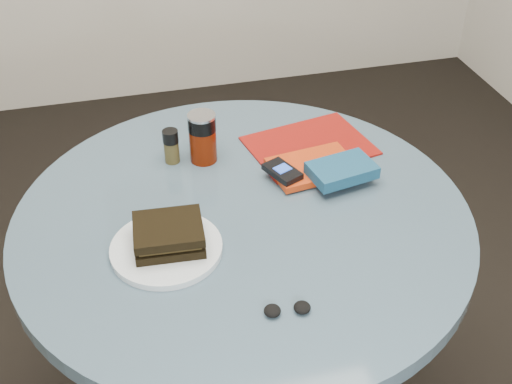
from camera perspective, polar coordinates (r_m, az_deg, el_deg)
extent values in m
cylinder|color=black|center=(1.67, -1.02, -12.02)|extent=(0.11, 0.11, 0.68)
cylinder|color=#3A505F|center=(1.41, -1.18, -2.44)|extent=(1.00, 1.00, 0.04)
cylinder|color=silver|center=(1.31, -7.97, -4.99)|extent=(0.29, 0.29, 0.01)
cube|color=black|center=(1.31, -7.71, -4.26)|extent=(0.15, 0.13, 0.02)
cube|color=#362B14|center=(1.30, -7.77, -3.77)|extent=(0.13, 0.11, 0.01)
cube|color=black|center=(1.29, -7.82, -3.27)|extent=(0.15, 0.13, 0.02)
cylinder|color=#5D1704|center=(1.55, -4.73, 4.20)|extent=(0.08, 0.08, 0.08)
cylinder|color=black|center=(1.52, -4.84, 6.09)|extent=(0.09, 0.09, 0.03)
cylinder|color=silver|center=(1.51, -4.88, 6.75)|extent=(0.09, 0.09, 0.01)
cylinder|color=#3F381B|center=(1.56, -7.50, 3.58)|extent=(0.04, 0.04, 0.06)
cylinder|color=black|center=(1.53, -7.62, 4.92)|extent=(0.05, 0.05, 0.03)
cube|color=maroon|center=(1.62, 4.76, 4.13)|extent=(0.33, 0.27, 0.01)
cube|color=#AC300D|center=(1.52, 5.07, 2.26)|extent=(0.21, 0.16, 0.02)
cube|color=navy|center=(1.48, 7.64, 1.94)|extent=(0.16, 0.12, 0.03)
cube|color=black|center=(1.47, 2.35, 1.84)|extent=(0.08, 0.10, 0.01)
cube|color=#2448B8|center=(1.47, 2.36, 2.10)|extent=(0.04, 0.04, 0.00)
ellipsoid|color=black|center=(1.18, 1.46, -10.51)|extent=(0.03, 0.03, 0.02)
ellipsoid|color=black|center=(1.19, 4.12, -10.20)|extent=(0.03, 0.03, 0.02)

